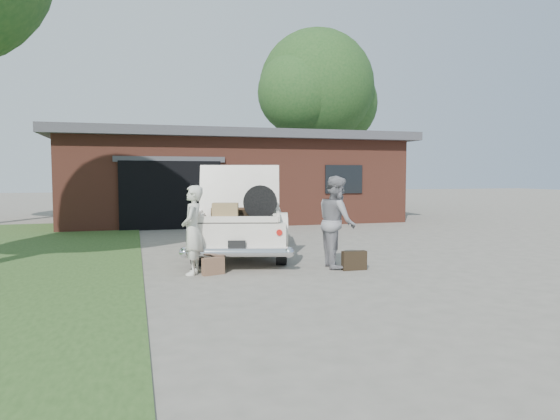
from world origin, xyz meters
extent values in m
plane|color=gray|center=(0.00, 0.00, 0.00)|extent=(90.00, 90.00, 0.00)
cube|color=brown|center=(1.00, 11.50, 1.50)|extent=(12.00, 7.00, 3.00)
cube|color=#4C4C51|center=(1.00, 11.50, 3.15)|extent=(12.80, 7.80, 0.30)
cube|color=black|center=(-1.50, 8.05, 1.10)|extent=(3.20, 0.30, 2.20)
cube|color=#4C4C51|center=(-1.50, 7.98, 2.25)|extent=(3.50, 0.12, 0.18)
cube|color=black|center=(4.50, 7.98, 1.60)|extent=(1.40, 0.08, 1.00)
cylinder|color=#38281E|center=(6.81, 17.00, 2.57)|extent=(0.44, 0.44, 5.13)
sphere|color=#355724|center=(6.81, 17.00, 6.42)|extent=(6.10, 6.10, 6.10)
sphere|color=#355724|center=(8.18, 17.61, 5.68)|extent=(4.57, 4.57, 4.57)
sphere|color=#355724|center=(5.59, 16.24, 5.96)|extent=(4.27, 4.27, 4.27)
cube|color=white|center=(-0.27, 2.65, 0.58)|extent=(2.89, 4.94, 0.60)
cube|color=#A9A095|center=(-0.20, 2.92, 1.12)|extent=(1.96, 2.19, 0.48)
cube|color=black|center=(0.02, 3.78, 1.10)|extent=(1.41, 0.44, 0.41)
cube|color=black|center=(-0.43, 2.07, 1.10)|extent=(1.41, 0.44, 0.41)
cylinder|color=black|center=(-1.47, 1.33, 0.31)|extent=(0.35, 0.65, 0.61)
cylinder|color=black|center=(0.12, 0.92, 0.31)|extent=(0.35, 0.65, 0.61)
cylinder|color=black|center=(-0.66, 4.39, 0.31)|extent=(0.35, 0.65, 0.61)
cylinder|color=black|center=(0.92, 3.97, 0.31)|extent=(0.35, 0.65, 0.61)
cylinder|color=silver|center=(-0.88, 0.36, 0.37)|extent=(1.89, 0.65, 0.17)
cylinder|color=#A5140F|center=(-1.60, 0.62, 0.73)|extent=(0.13, 0.12, 0.11)
cylinder|color=#A5140F|center=(-0.12, 0.23, 0.73)|extent=(0.13, 0.12, 0.11)
cube|color=black|center=(-0.88, 0.34, 0.51)|extent=(0.31, 0.10, 0.16)
cube|color=black|center=(-0.72, 0.94, 0.90)|extent=(1.65, 1.36, 0.04)
cube|color=white|center=(-1.44, 1.13, 0.99)|extent=(0.31, 1.00, 0.17)
cube|color=white|center=(0.00, 0.75, 0.99)|extent=(0.31, 1.00, 0.17)
cube|color=white|center=(-0.85, 0.45, 0.96)|extent=(1.45, 0.43, 0.11)
cube|color=white|center=(-0.63, 1.29, 1.43)|extent=(1.60, 0.72, 1.04)
cube|color=#4F3422|center=(-0.87, 1.21, 1.02)|extent=(0.72, 0.56, 0.21)
cube|color=#9D7E50|center=(-1.02, 0.68, 1.08)|extent=(0.53, 0.41, 0.32)
cube|color=black|center=(-0.58, 1.07, 1.01)|extent=(0.63, 0.49, 0.17)
cylinder|color=black|center=(-0.33, 0.79, 1.24)|extent=(0.66, 0.31, 0.64)
imported|color=beige|center=(-1.64, 0.47, 0.79)|extent=(0.53, 0.66, 1.57)
imported|color=gray|center=(1.07, 0.42, 0.87)|extent=(0.75, 0.92, 1.74)
cube|color=brown|center=(-1.31, 0.32, 0.15)|extent=(0.42, 0.24, 0.31)
cube|color=black|center=(1.26, 0.03, 0.18)|extent=(0.46, 0.16, 0.35)
camera|label=1|loc=(-2.61, -8.34, 1.76)|focal=32.00mm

